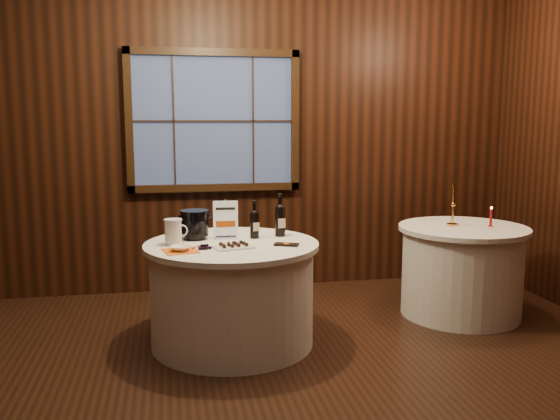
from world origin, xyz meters
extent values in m
plane|color=black|center=(0.00, 0.00, 0.00)|extent=(6.00, 6.00, 0.00)
cube|color=black|center=(0.00, 2.50, 1.50)|extent=(6.00, 0.02, 3.00)
cube|color=#3B4B7C|center=(0.00, 2.47, 1.65)|extent=(1.50, 0.01, 1.20)
cylinder|color=white|center=(0.00, 1.00, 0.36)|extent=(1.20, 1.20, 0.73)
cylinder|color=white|center=(0.00, 1.00, 0.75)|extent=(1.28, 1.28, 0.04)
cylinder|color=white|center=(2.00, 1.30, 0.36)|extent=(1.00, 1.00, 0.73)
cylinder|color=white|center=(2.00, 1.30, 0.75)|extent=(1.08, 1.08, 0.04)
cube|color=#B5B4BB|center=(-0.03, 1.16, 0.78)|extent=(0.16, 0.10, 0.02)
cube|color=#B5B4BB|center=(-0.03, 1.16, 0.93)|extent=(0.02, 0.02, 0.28)
cube|color=white|center=(-0.03, 1.15, 0.93)|extent=(0.19, 0.02, 0.26)
cylinder|color=black|center=(0.19, 1.14, 0.86)|extent=(0.07, 0.07, 0.19)
sphere|color=black|center=(0.19, 1.14, 0.96)|extent=(0.07, 0.07, 0.07)
cylinder|color=black|center=(0.19, 1.14, 1.01)|extent=(0.03, 0.03, 0.08)
cylinder|color=black|center=(0.19, 1.14, 1.05)|extent=(0.03, 0.03, 0.02)
cube|color=beige|center=(0.19, 1.10, 0.86)|extent=(0.05, 0.02, 0.06)
cylinder|color=black|center=(0.40, 1.18, 0.88)|extent=(0.08, 0.08, 0.21)
sphere|color=black|center=(0.40, 1.18, 0.98)|extent=(0.08, 0.08, 0.08)
cylinder|color=black|center=(0.40, 1.18, 1.04)|extent=(0.03, 0.03, 0.10)
cylinder|color=black|center=(0.40, 1.18, 1.09)|extent=(0.03, 0.03, 0.02)
cube|color=beige|center=(0.40, 1.14, 0.88)|extent=(0.06, 0.01, 0.07)
cylinder|color=black|center=(-0.26, 1.19, 0.78)|extent=(0.16, 0.16, 0.03)
cylinder|color=black|center=(-0.26, 1.19, 0.88)|extent=(0.20, 0.20, 0.17)
cylinder|color=black|center=(-0.26, 1.19, 0.98)|extent=(0.22, 0.22, 0.02)
cube|color=white|center=(-0.01, 0.81, 0.78)|extent=(0.30, 0.23, 0.02)
cube|color=black|center=(0.38, 0.83, 0.78)|extent=(0.19, 0.15, 0.01)
cylinder|color=#392D14|center=(-0.27, 0.81, 0.79)|extent=(0.06, 0.01, 0.03)
cylinder|color=white|center=(-0.42, 1.02, 0.86)|extent=(0.12, 0.12, 0.18)
cylinder|color=white|center=(-0.42, 1.02, 0.95)|extent=(0.13, 0.13, 0.01)
torus|color=white|center=(-0.36, 1.02, 0.87)|extent=(0.09, 0.03, 0.09)
cube|color=#DD5B12|center=(-0.37, 0.78, 0.77)|extent=(0.27, 0.27, 0.00)
imported|color=white|center=(-0.37, 0.78, 0.79)|extent=(0.17, 0.17, 0.03)
cylinder|color=gold|center=(1.92, 1.35, 0.78)|extent=(0.10, 0.10, 0.02)
cylinder|color=gold|center=(1.92, 1.35, 0.94)|extent=(0.02, 0.02, 0.31)
cylinder|color=gold|center=(1.92, 1.35, 1.11)|extent=(0.05, 0.05, 0.03)
cylinder|color=gold|center=(2.21, 1.23, 0.78)|extent=(0.05, 0.05, 0.01)
cylinder|color=#A10C11|center=(2.21, 1.23, 0.85)|extent=(0.02, 0.02, 0.14)
sphere|color=#FFB23F|center=(2.21, 1.23, 0.93)|extent=(0.02, 0.02, 0.02)
camera|label=1|loc=(-0.45, -3.24, 1.66)|focal=38.00mm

